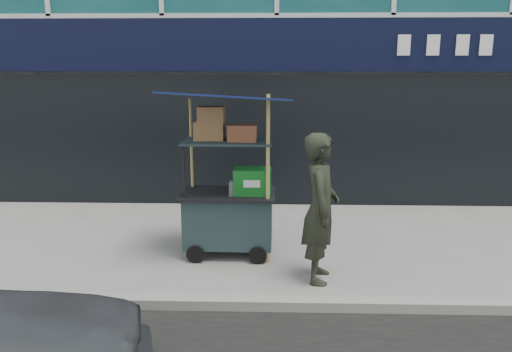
{
  "coord_description": "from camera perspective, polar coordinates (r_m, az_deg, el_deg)",
  "views": [
    {
      "loc": [
        -0.08,
        -5.15,
        2.61
      ],
      "look_at": [
        -0.28,
        1.2,
        1.16
      ],
      "focal_mm": 35.0,
      "sensor_mm": 36.0,
      "label": 1
    }
  ],
  "objects": [
    {
      "name": "ground",
      "position": [
        5.78,
        2.46,
        -14.0
      ],
      "size": [
        80.0,
        80.0,
        0.0
      ],
      "primitive_type": "plane",
      "color": "gray",
      "rests_on": "ground"
    },
    {
      "name": "curb",
      "position": [
        5.57,
        2.48,
        -14.38
      ],
      "size": [
        80.0,
        0.18,
        0.12
      ],
      "primitive_type": "cube",
      "color": "gray",
      "rests_on": "ground"
    },
    {
      "name": "vendor_cart",
      "position": [
        6.82,
        -3.03,
        -2.57
      ],
      "size": [
        1.69,
        1.21,
        2.27
      ],
      "rotation": [
        0.0,
        0.0,
        -0.02
      ],
      "color": "#1B2C2F",
      "rests_on": "ground"
    },
    {
      "name": "vendor_man",
      "position": [
        6.01,
        7.38,
        -3.66
      ],
      "size": [
        0.51,
        0.71,
        1.82
      ],
      "primitive_type": "imported",
      "rotation": [
        0.0,
        0.0,
        1.46
      ],
      "color": "black",
      "rests_on": "ground"
    }
  ]
}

